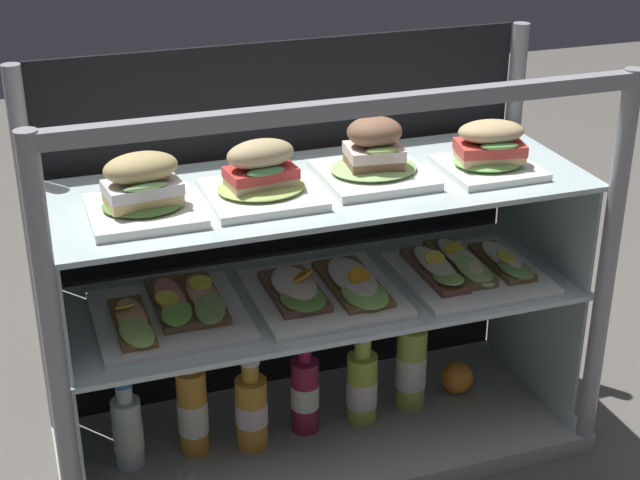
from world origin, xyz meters
TOP-DOWN VIEW (x-y plane):
  - ground_plane at (0.00, 0.00)m, footprint 6.00×6.00m
  - case_base_deck at (0.00, 0.00)m, footprint 1.12×0.45m
  - case_frame at (0.00, 0.10)m, footprint 1.12×0.45m
  - riser_lower_tier at (0.00, 0.00)m, footprint 1.04×0.37m
  - shelf_lower_glass at (0.00, 0.00)m, footprint 1.06×0.39m
  - riser_upper_tier at (0.00, 0.00)m, footprint 1.04×0.37m
  - shelf_upper_glass at (0.00, 0.00)m, footprint 1.06×0.39m
  - plated_roll_sandwich_center at (-0.35, -0.04)m, footprint 0.20×0.20m
  - plated_roll_sandwich_right_of_center at (-0.13, -0.03)m, footprint 0.21×0.21m
  - plated_roll_sandwich_near_right_corner at (0.11, -0.01)m, footprint 0.21×0.21m
  - plated_roll_sandwich_mid_left at (0.34, -0.05)m, footprint 0.18×0.18m
  - open_sandwich_tray_far_right at (-0.31, -0.01)m, footprint 0.29×0.29m
  - open_sandwich_tray_mid_left at (0.00, -0.03)m, footprint 0.29×0.29m
  - open_sandwich_tray_left_of_center at (0.32, -0.03)m, footprint 0.29×0.29m
  - juice_bottle_front_second at (-0.41, 0.01)m, footprint 0.06×0.06m
  - juice_bottle_near_post at (-0.28, 0.02)m, footprint 0.06×0.06m
  - juice_bottle_back_right at (-0.16, -0.01)m, footprint 0.07×0.07m
  - juice_bottle_front_left_end at (-0.03, 0.01)m, footprint 0.06×0.06m
  - juice_bottle_front_right_end at (0.10, 0.01)m, footprint 0.07×0.07m
  - juice_bottle_back_center at (0.22, 0.02)m, footprint 0.07×0.07m
  - orange_fruit_beside_bottles at (0.35, 0.03)m, footprint 0.08×0.08m

SIDE VIEW (x-z plane):
  - ground_plane at x=0.00m, z-range -0.02..0.00m
  - case_base_deck at x=0.00m, z-range 0.00..0.04m
  - orange_fruit_beside_bottles at x=0.35m, z-range 0.04..0.12m
  - juice_bottle_front_second at x=-0.41m, z-range 0.02..0.23m
  - juice_bottle_front_right_end at x=0.10m, z-range 0.02..0.24m
  - juice_bottle_back_right at x=-0.16m, z-range 0.03..0.24m
  - juice_bottle_front_left_end at x=-0.03m, z-range 0.02..0.25m
  - juice_bottle_back_center at x=0.22m, z-range 0.02..0.27m
  - juice_bottle_near_post at x=-0.28m, z-range 0.02..0.27m
  - riser_lower_tier at x=0.00m, z-range 0.04..0.37m
  - shelf_lower_glass at x=0.00m, z-range 0.37..0.38m
  - open_sandwich_tray_far_right at x=-0.31m, z-range 0.37..0.42m
  - open_sandwich_tray_left_of_center at x=0.32m, z-range 0.37..0.43m
  - open_sandwich_tray_mid_left at x=0.00m, z-range 0.37..0.43m
  - case_frame at x=0.00m, z-range 0.04..0.90m
  - riser_upper_tier at x=0.00m, z-range 0.38..0.61m
  - shelf_upper_glass at x=0.00m, z-range 0.61..0.62m
  - plated_roll_sandwich_right_of_center at x=-0.13m, z-range 0.60..0.72m
  - plated_roll_sandwich_mid_left at x=0.34m, z-range 0.61..0.71m
  - plated_roll_sandwich_near_right_corner at x=0.11m, z-range 0.60..0.73m
  - plated_roll_sandwich_center at x=-0.35m, z-range 0.60..0.72m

